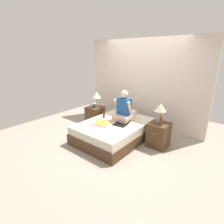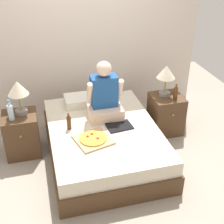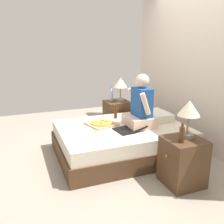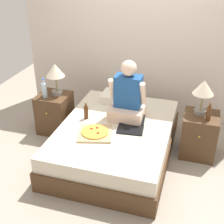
# 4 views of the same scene
# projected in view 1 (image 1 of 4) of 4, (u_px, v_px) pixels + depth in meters

# --- Properties ---
(ground_plane) EXTENTS (5.70, 5.70, 0.00)m
(ground_plane) POSITION_uv_depth(u_px,v_px,m) (115.00, 138.00, 4.51)
(ground_plane) COLOR #9E9384
(wall_back) EXTENTS (3.70, 0.12, 2.50)m
(wall_back) POSITION_uv_depth(u_px,v_px,m) (143.00, 84.00, 5.09)
(wall_back) COLOR beige
(wall_back) RESTS_ON ground
(bed) EXTENTS (1.40, 1.92, 0.45)m
(bed) POSITION_uv_depth(u_px,v_px,m) (115.00, 131.00, 4.44)
(bed) COLOR #4C331E
(bed) RESTS_ON ground
(nightstand_left) EXTENTS (0.44, 0.47, 0.58)m
(nightstand_left) POSITION_uv_depth(u_px,v_px,m) (95.00, 116.00, 5.29)
(nightstand_left) COLOR #4C331E
(nightstand_left) RESTS_ON ground
(lamp_on_left_nightstand) EXTENTS (0.26, 0.26, 0.45)m
(lamp_on_left_nightstand) POSITION_uv_depth(u_px,v_px,m) (97.00, 96.00, 5.10)
(lamp_on_left_nightstand) COLOR gray
(lamp_on_left_nightstand) RESTS_ON nightstand_left
(water_bottle) EXTENTS (0.07, 0.07, 0.28)m
(water_bottle) POSITION_uv_depth(u_px,v_px,m) (91.00, 103.00, 5.14)
(water_bottle) COLOR silver
(water_bottle) RESTS_ON nightstand_left
(nightstand_right) EXTENTS (0.44, 0.47, 0.58)m
(nightstand_right) POSITION_uv_depth(u_px,v_px,m) (158.00, 135.00, 4.06)
(nightstand_right) COLOR #4C331E
(nightstand_right) RESTS_ON ground
(lamp_on_right_nightstand) EXTENTS (0.26, 0.26, 0.45)m
(lamp_on_right_nightstand) POSITION_uv_depth(u_px,v_px,m) (160.00, 109.00, 3.92)
(lamp_on_right_nightstand) COLOR gray
(lamp_on_right_nightstand) RESTS_ON nightstand_right
(beer_bottle) EXTENTS (0.06, 0.06, 0.23)m
(beer_bottle) POSITION_uv_depth(u_px,v_px,m) (161.00, 121.00, 3.82)
(beer_bottle) COLOR #512D14
(beer_bottle) RESTS_ON nightstand_right
(pillow) EXTENTS (0.52, 0.34, 0.12)m
(pillow) POSITION_uv_depth(u_px,v_px,m) (126.00, 112.00, 4.93)
(pillow) COLOR silver
(pillow) RESTS_ON bed
(person_seated) EXTENTS (0.47, 0.40, 0.78)m
(person_seated) POSITION_uv_depth(u_px,v_px,m) (124.00, 110.00, 4.42)
(person_seated) COLOR beige
(person_seated) RESTS_ON bed
(laptop) EXTENTS (0.36, 0.45, 0.07)m
(laptop) POSITION_uv_depth(u_px,v_px,m) (121.00, 123.00, 4.25)
(laptop) COLOR black
(laptop) RESTS_ON bed
(pizza_box) EXTENTS (0.49, 0.49, 0.05)m
(pizza_box) POSITION_uv_depth(u_px,v_px,m) (102.00, 123.00, 4.28)
(pizza_box) COLOR tan
(pizza_box) RESTS_ON bed
(beer_bottle_on_bed) EXTENTS (0.06, 0.06, 0.22)m
(beer_bottle_on_bed) POSITION_uv_depth(u_px,v_px,m) (104.00, 115.00, 4.64)
(beer_bottle_on_bed) COLOR #4C2811
(beer_bottle_on_bed) RESTS_ON bed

